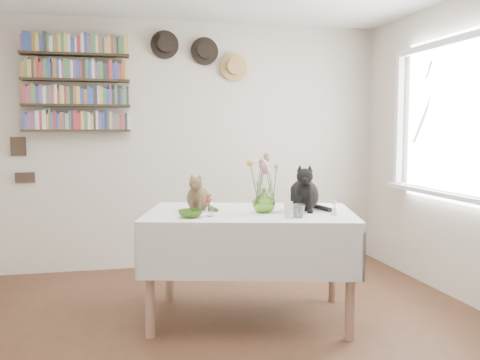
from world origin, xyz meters
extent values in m
cube|color=brown|center=(0.00, 0.00, -0.02)|extent=(4.04, 4.54, 0.04)
cube|color=beige|center=(0.00, 2.27, 1.25)|extent=(4.04, 0.04, 2.54)
cube|color=white|center=(1.97, 0.80, 1.50)|extent=(0.01, 1.40, 1.20)
cube|color=white|center=(1.97, 0.80, 2.13)|extent=(0.06, 1.52, 0.06)
cube|color=white|center=(1.97, 0.80, 0.87)|extent=(0.06, 1.52, 0.06)
cube|color=white|center=(1.97, 1.53, 1.50)|extent=(0.06, 0.06, 1.20)
cube|color=white|center=(1.94, 0.80, 0.87)|extent=(0.12, 1.50, 0.04)
cube|color=white|center=(0.21, 0.56, 0.77)|extent=(1.70, 1.32, 0.06)
cylinder|color=#A17964|center=(-0.54, 0.34, 0.37)|extent=(0.06, 0.06, 0.74)
cylinder|color=#A17964|center=(0.76, 0.00, 0.37)|extent=(0.06, 0.06, 0.74)
cylinder|color=#A17964|center=(-0.34, 1.12, 0.37)|extent=(0.06, 0.06, 0.74)
cylinder|color=#A17964|center=(0.96, 0.78, 0.37)|extent=(0.06, 0.06, 0.74)
imported|color=#91CF50|center=(0.29, 0.49, 0.89)|extent=(0.18, 0.18, 0.18)
imported|color=#91CF50|center=(-0.26, 0.39, 0.83)|extent=(0.23, 0.23, 0.05)
imported|color=white|center=(0.47, 0.23, 0.85)|extent=(0.10, 0.10, 0.09)
cylinder|color=white|center=(0.39, 0.21, 0.86)|extent=(0.06, 0.06, 0.11)
cylinder|color=white|center=(0.39, 0.21, 0.96)|extent=(0.02, 0.02, 0.09)
cylinder|color=white|center=(-0.12, 0.40, 0.84)|extent=(0.04, 0.04, 0.07)
cone|color=white|center=(0.75, 0.26, 0.85)|extent=(0.06, 0.06, 0.08)
sphere|color=beige|center=(0.75, 0.26, 0.90)|extent=(0.03, 0.03, 0.03)
cylinder|color=#4C7233|center=(0.26, 0.50, 1.01)|extent=(0.01, 0.01, 0.30)
sphere|color=pink|center=(0.26, 0.50, 1.16)|extent=(0.07, 0.07, 0.07)
cylinder|color=#4C7233|center=(0.33, 0.47, 0.99)|extent=(0.01, 0.01, 0.26)
sphere|color=pink|center=(0.33, 0.47, 1.12)|extent=(0.06, 0.06, 0.06)
cylinder|color=#4C7233|center=(0.35, 0.52, 1.03)|extent=(0.01, 0.01, 0.34)
sphere|color=gold|center=(0.35, 0.52, 1.20)|extent=(0.06, 0.06, 0.06)
cylinder|color=#4C7233|center=(0.23, 0.53, 1.01)|extent=(0.01, 0.01, 0.31)
sphere|color=gold|center=(0.23, 0.53, 1.17)|extent=(0.05, 0.05, 0.05)
cylinder|color=#4C7233|center=(0.29, 0.54, 1.04)|extent=(0.01, 0.01, 0.37)
sphere|color=#999E93|center=(0.29, 0.54, 1.23)|extent=(0.04, 0.04, 0.04)
cylinder|color=#4C7233|center=(0.24, 0.46, 1.02)|extent=(0.01, 0.01, 0.33)
sphere|color=#999E93|center=(0.24, 0.46, 1.19)|extent=(0.04, 0.04, 0.04)
cylinder|color=#4C7233|center=(0.36, 0.45, 1.00)|extent=(0.01, 0.01, 0.29)
sphere|color=#999E93|center=(0.36, 0.45, 1.15)|extent=(0.04, 0.04, 0.04)
cube|color=#312717|center=(-1.10, 2.16, 1.40)|extent=(1.00, 0.16, 0.02)
cube|color=#312717|center=(-1.10, 2.16, 1.64)|extent=(1.00, 0.16, 0.02)
cube|color=#312717|center=(-1.10, 2.16, 1.88)|extent=(1.00, 0.16, 0.02)
cube|color=#312717|center=(-1.10, 2.16, 2.12)|extent=(1.00, 0.16, 0.02)
cylinder|color=black|center=(-0.25, 2.21, 2.25)|extent=(0.28, 0.02, 0.28)
cylinder|color=black|center=(-0.25, 2.17, 2.25)|extent=(0.16, 0.08, 0.16)
cylinder|color=black|center=(0.15, 2.21, 2.20)|extent=(0.28, 0.02, 0.28)
cylinder|color=black|center=(0.15, 2.17, 2.20)|extent=(0.16, 0.08, 0.16)
cylinder|color=tan|center=(0.45, 2.21, 2.05)|extent=(0.28, 0.02, 0.28)
cylinder|color=tan|center=(0.45, 2.17, 2.05)|extent=(0.16, 0.08, 0.16)
cube|color=#38281E|center=(-1.65, 2.23, 1.25)|extent=(0.14, 0.02, 0.18)
cube|color=#38281E|center=(-1.60, 2.23, 0.95)|extent=(0.18, 0.02, 0.10)
camera|label=1|loc=(-0.75, -3.22, 1.40)|focal=40.00mm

